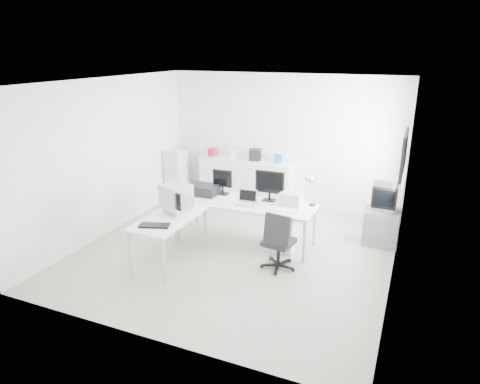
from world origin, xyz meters
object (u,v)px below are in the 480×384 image
at_px(drawer_pedestal, 284,232).
at_px(office_chair, 279,239).
at_px(laptop, 246,199).
at_px(inkjet_printer, 204,190).
at_px(tv_cabinet, 381,227).
at_px(crt_tv, 385,197).
at_px(lcd_monitor_large, 270,186).
at_px(sideboard, 246,182).
at_px(filing_cabinet, 177,176).
at_px(laser_printer, 291,198).
at_px(crt_monitor, 176,197).
at_px(main_desk, 245,222).
at_px(lcd_monitor_small, 222,182).
at_px(side_desk, 170,239).

relative_size(drawer_pedestal, office_chair, 0.62).
bearing_deg(office_chair, laptop, 153.04).
relative_size(inkjet_printer, office_chair, 0.52).
distance_m(tv_cabinet, crt_tv, 0.54).
height_order(drawer_pedestal, lcd_monitor_large, lcd_monitor_large).
xyz_separation_m(office_chair, sideboard, (-1.55, 2.49, 0.02)).
distance_m(crt_tv, filing_cabinet, 4.56).
bearing_deg(laser_printer, crt_monitor, -145.44).
xyz_separation_m(main_desk, office_chair, (0.83, -0.66, 0.11)).
relative_size(main_desk, lcd_monitor_small, 5.21).
height_order(inkjet_printer, tv_cabinet, inkjet_printer).
xyz_separation_m(lcd_monitor_large, office_chair, (0.48, -0.91, -0.53)).
bearing_deg(lcd_monitor_large, sideboard, 123.57).
height_order(laser_printer, crt_monitor, crt_monitor).
distance_m(laptop, sideboard, 2.11).
bearing_deg(sideboard, drawer_pedestal, -51.35).
distance_m(crt_monitor, sideboard, 2.73).
bearing_deg(inkjet_printer, crt_monitor, -90.00).
distance_m(office_chair, sideboard, 2.94).
bearing_deg(filing_cabinet, inkjet_printer, -44.60).
bearing_deg(laser_printer, inkjet_printer, -174.92).
xyz_separation_m(laser_printer, office_chair, (0.08, -0.88, -0.37)).
xyz_separation_m(drawer_pedestal, laser_printer, (0.05, 0.17, 0.55)).
bearing_deg(crt_monitor, office_chair, 26.33).
relative_size(tv_cabinet, filing_cabinet, 0.58).
bearing_deg(laptop, inkjet_printer, 163.56).
distance_m(side_desk, sideboard, 2.94).
bearing_deg(filing_cabinet, drawer_pedestal, -26.20).
bearing_deg(lcd_monitor_small, laptop, -30.72).
height_order(side_desk, crt_monitor, crt_monitor).
relative_size(inkjet_printer, sideboard, 0.25).
bearing_deg(filing_cabinet, side_desk, -61.19).
bearing_deg(office_chair, lcd_monitor_large, 126.49).
relative_size(sideboard, filing_cabinet, 1.85).
bearing_deg(main_desk, drawer_pedestal, 4.09).
distance_m(drawer_pedestal, lcd_monitor_small, 1.44).
bearing_deg(laser_printer, drawer_pedestal, -105.60).
xyz_separation_m(side_desk, crt_tv, (3.06, 1.96, 0.49)).
xyz_separation_m(laser_printer, tv_cabinet, (1.46, 0.64, -0.54)).
xyz_separation_m(lcd_monitor_large, laptop, (-0.30, -0.35, -0.17)).
bearing_deg(crt_monitor, main_desk, 64.84).
relative_size(inkjet_printer, tv_cabinet, 0.79).
height_order(main_desk, sideboard, sideboard).
bearing_deg(laptop, filing_cabinet, 141.38).
xyz_separation_m(main_desk, laptop, (0.05, -0.10, 0.47)).
distance_m(main_desk, tv_cabinet, 2.37).
distance_m(lcd_monitor_small, laser_printer, 1.31).
distance_m(laser_printer, crt_monitor, 1.93).
bearing_deg(side_desk, tv_cabinet, 32.72).
distance_m(drawer_pedestal, office_chair, 0.74).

